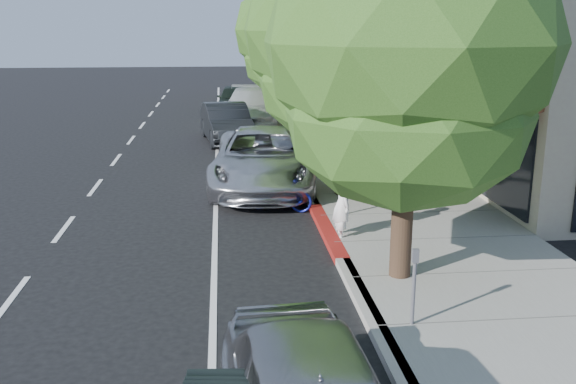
{
  "coord_description": "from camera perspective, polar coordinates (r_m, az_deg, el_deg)",
  "views": [
    {
      "loc": [
        -2.35,
        -13.04,
        4.78
      ],
      "look_at": [
        -1.04,
        -0.18,
        1.35
      ],
      "focal_mm": 40.0,
      "sensor_mm": 36.0,
      "label": 1
    }
  ],
  "objects": [
    {
      "name": "pedestrian",
      "position": [
        18.63,
        6.25,
        3.29
      ],
      "size": [
        1.12,
        1.04,
        1.85
      ],
      "primitive_type": "imported",
      "rotation": [
        0.0,
        0.0,
        3.62
      ],
      "color": "black",
      "rests_on": "sidewalk"
    },
    {
      "name": "cyclist",
      "position": [
        14.28,
        4.88,
        -0.96
      ],
      "size": [
        0.44,
        0.66,
        1.8
      ],
      "primitive_type": "imported",
      "rotation": [
        0.0,
        0.0,
        1.56
      ],
      "color": "white",
      "rests_on": "ground"
    },
    {
      "name": "street_tree_4",
      "position": [
        35.2,
        -0.56,
        13.83
      ],
      "size": [
        4.53,
        4.53,
        6.85
      ],
      "color": "black",
      "rests_on": "ground"
    },
    {
      "name": "street_tree_0",
      "position": [
        11.52,
        10.81,
        12.42
      ],
      "size": [
        5.21,
        5.21,
        7.3
      ],
      "color": "black",
      "rests_on": "ground"
    },
    {
      "name": "street_tree_5",
      "position": [
        41.17,
        -1.36,
        14.94
      ],
      "size": [
        4.33,
        4.33,
        7.71
      ],
      "color": "black",
      "rests_on": "ground"
    },
    {
      "name": "street_tree_3",
      "position": [
        29.23,
        0.56,
        14.04
      ],
      "size": [
        5.48,
        5.48,
        7.4
      ],
      "color": "black",
      "rests_on": "ground"
    },
    {
      "name": "dark_suv_far",
      "position": [
        34.78,
        -4.7,
        8.21
      ],
      "size": [
        2.21,
        4.71,
        1.56
      ],
      "primitive_type": "imported",
      "rotation": [
        0.0,
        0.0,
        -0.08
      ],
      "color": "black",
      "rests_on": "ground"
    },
    {
      "name": "bicycle",
      "position": [
        16.68,
        -0.77,
        -0.17
      ],
      "size": [
        1.84,
        1.2,
        0.91
      ],
      "primitive_type": "imported",
      "rotation": [
        0.0,
        0.0,
        1.2
      ],
      "color": "navy",
      "rests_on": "ground"
    },
    {
      "name": "dark_sedan",
      "position": [
        26.45,
        -5.48,
        6.12
      ],
      "size": [
        2.32,
        4.99,
        1.58
      ],
      "primitive_type": "imported",
      "rotation": [
        0.0,
        0.0,
        0.14
      ],
      "color": "black",
      "rests_on": "ground"
    },
    {
      "name": "street_tree_2",
      "position": [
        23.28,
        2.25,
        13.84
      ],
      "size": [
        3.85,
        3.85,
        6.94
      ],
      "color": "black",
      "rests_on": "ground"
    },
    {
      "name": "silver_suv",
      "position": [
        18.99,
        -2.26,
        2.96
      ],
      "size": [
        3.41,
        6.48,
        1.74
      ],
      "primitive_type": "imported",
      "rotation": [
        0.0,
        0.0,
        -0.09
      ],
      "color": "silver",
      "rests_on": "ground"
    },
    {
      "name": "curb",
      "position": [
        21.69,
        0.52,
        2.33
      ],
      "size": [
        0.3,
        56.0,
        0.15
      ],
      "primitive_type": "cube",
      "color": "#9E998E",
      "rests_on": "ground"
    },
    {
      "name": "white_pickup",
      "position": [
        30.22,
        -3.34,
        7.44
      ],
      "size": [
        2.97,
        6.31,
        1.78
      ],
      "primitive_type": "imported",
      "rotation": [
        0.0,
        0.0,
        -0.08
      ],
      "color": "silver",
      "rests_on": "ground"
    },
    {
      "name": "ground",
      "position": [
        14.09,
        4.13,
        -5.02
      ],
      "size": [
        120.0,
        120.0,
        0.0
      ],
      "primitive_type": "plane",
      "color": "black",
      "rests_on": "ground"
    },
    {
      "name": "sidewalk",
      "position": [
        22.06,
        6.47,
        2.45
      ],
      "size": [
        4.6,
        56.0,
        0.15
      ],
      "primitive_type": "cube",
      "color": "gray",
      "rests_on": "ground"
    },
    {
      "name": "street_tree_1",
      "position": [
        17.35,
        5.1,
        13.79
      ],
      "size": [
        5.51,
        5.51,
        7.57
      ],
      "color": "black",
      "rests_on": "ground"
    },
    {
      "name": "storefront_building",
      "position": [
        33.29,
        15.55,
        12.13
      ],
      "size": [
        10.0,
        36.0,
        7.0
      ],
      "primitive_type": "cube",
      "color": "#BCB391",
      "rests_on": "ground"
    },
    {
      "name": "curb_red_segment",
      "position": [
        15.0,
        3.48,
        -3.46
      ],
      "size": [
        0.32,
        4.0,
        0.15
      ],
      "primitive_type": "cube",
      "color": "maroon",
      "rests_on": "ground"
    }
  ]
}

